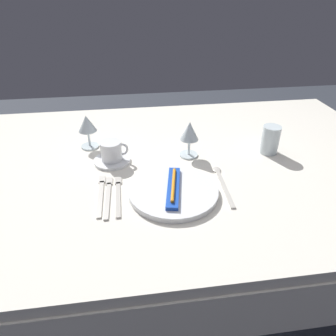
{
  "coord_description": "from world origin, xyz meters",
  "views": [
    {
      "loc": [
        -0.14,
        -0.97,
        1.32
      ],
      "look_at": [
        -0.01,
        -0.08,
        0.76
      ],
      "focal_mm": 32.96,
      "sensor_mm": 36.0,
      "label": 1
    }
  ],
  "objects_px": {
    "toothbrush_package": "(173,187)",
    "fork_outer": "(118,194)",
    "spoon_soup": "(221,181)",
    "wine_glass_left": "(87,126)",
    "wine_glass_centre": "(189,133)",
    "dinner_plate": "(173,191)",
    "fork_salad": "(101,193)",
    "coffee_cup_left": "(112,151)",
    "fork_inner": "(108,195)",
    "drink_tumbler": "(270,141)"
  },
  "relations": [
    {
      "from": "fork_outer",
      "to": "fork_inner",
      "type": "distance_m",
      "value": 0.03
    },
    {
      "from": "fork_outer",
      "to": "coffee_cup_left",
      "type": "xyz_separation_m",
      "value": [
        -0.02,
        0.2,
        0.04
      ]
    },
    {
      "from": "toothbrush_package",
      "to": "fork_outer",
      "type": "bearing_deg",
      "value": 173.56
    },
    {
      "from": "toothbrush_package",
      "to": "fork_inner",
      "type": "relative_size",
      "value": 1.01
    },
    {
      "from": "toothbrush_package",
      "to": "wine_glass_centre",
      "type": "distance_m",
      "value": 0.26
    },
    {
      "from": "toothbrush_package",
      "to": "drink_tumbler",
      "type": "distance_m",
      "value": 0.45
    },
    {
      "from": "dinner_plate",
      "to": "wine_glass_centre",
      "type": "height_order",
      "value": "wine_glass_centre"
    },
    {
      "from": "fork_salad",
      "to": "wine_glass_centre",
      "type": "relative_size",
      "value": 1.58
    },
    {
      "from": "fork_salad",
      "to": "wine_glass_left",
      "type": "relative_size",
      "value": 1.62
    },
    {
      "from": "toothbrush_package",
      "to": "wine_glass_left",
      "type": "height_order",
      "value": "wine_glass_left"
    },
    {
      "from": "dinner_plate",
      "to": "spoon_soup",
      "type": "xyz_separation_m",
      "value": [
        0.17,
        0.05,
        -0.01
      ]
    },
    {
      "from": "wine_glass_centre",
      "to": "wine_glass_left",
      "type": "distance_m",
      "value": 0.39
    },
    {
      "from": "drink_tumbler",
      "to": "coffee_cup_left",
      "type": "bearing_deg",
      "value": 179.05
    },
    {
      "from": "fork_salad",
      "to": "coffee_cup_left",
      "type": "relative_size",
      "value": 2.15
    },
    {
      "from": "toothbrush_package",
      "to": "coffee_cup_left",
      "type": "height_order",
      "value": "coffee_cup_left"
    },
    {
      "from": "coffee_cup_left",
      "to": "spoon_soup",
      "type": "bearing_deg",
      "value": -26.42
    },
    {
      "from": "fork_salad",
      "to": "drink_tumbler",
      "type": "bearing_deg",
      "value": 16.39
    },
    {
      "from": "drink_tumbler",
      "to": "fork_outer",
      "type": "bearing_deg",
      "value": -161.24
    },
    {
      "from": "dinner_plate",
      "to": "fork_salad",
      "type": "distance_m",
      "value": 0.23
    },
    {
      "from": "wine_glass_centre",
      "to": "drink_tumbler",
      "type": "distance_m",
      "value": 0.31
    },
    {
      "from": "spoon_soup",
      "to": "wine_glass_left",
      "type": "xyz_separation_m",
      "value": [
        -0.45,
        0.31,
        0.09
      ]
    },
    {
      "from": "coffee_cup_left",
      "to": "dinner_plate",
      "type": "bearing_deg",
      "value": -49.68
    },
    {
      "from": "fork_outer",
      "to": "coffee_cup_left",
      "type": "relative_size",
      "value": 2.07
    },
    {
      "from": "coffee_cup_left",
      "to": "drink_tumbler",
      "type": "xyz_separation_m",
      "value": [
        0.59,
        -0.01,
        0.0
      ]
    },
    {
      "from": "fork_outer",
      "to": "wine_glass_left",
      "type": "xyz_separation_m",
      "value": [
        -0.11,
        0.33,
        0.09
      ]
    },
    {
      "from": "wine_glass_centre",
      "to": "drink_tumbler",
      "type": "bearing_deg",
      "value": -3.32
    },
    {
      "from": "dinner_plate",
      "to": "fork_outer",
      "type": "height_order",
      "value": "dinner_plate"
    },
    {
      "from": "wine_glass_left",
      "to": "dinner_plate",
      "type": "bearing_deg",
      "value": -51.49
    },
    {
      "from": "dinner_plate",
      "to": "fork_salad",
      "type": "height_order",
      "value": "dinner_plate"
    },
    {
      "from": "spoon_soup",
      "to": "wine_glass_left",
      "type": "distance_m",
      "value": 0.55
    },
    {
      "from": "spoon_soup",
      "to": "coffee_cup_left",
      "type": "bearing_deg",
      "value": 153.58
    },
    {
      "from": "spoon_soup",
      "to": "wine_glass_left",
      "type": "height_order",
      "value": "wine_glass_left"
    },
    {
      "from": "toothbrush_package",
      "to": "fork_outer",
      "type": "height_order",
      "value": "toothbrush_package"
    },
    {
      "from": "coffee_cup_left",
      "to": "fork_outer",
      "type": "bearing_deg",
      "value": -84.61
    },
    {
      "from": "fork_outer",
      "to": "wine_glass_centre",
      "type": "relative_size",
      "value": 1.52
    },
    {
      "from": "fork_inner",
      "to": "coffee_cup_left",
      "type": "bearing_deg",
      "value": 86.67
    },
    {
      "from": "fork_outer",
      "to": "spoon_soup",
      "type": "height_order",
      "value": "spoon_soup"
    },
    {
      "from": "wine_glass_left",
      "to": "drink_tumbler",
      "type": "distance_m",
      "value": 0.7
    },
    {
      "from": "fork_inner",
      "to": "fork_outer",
      "type": "bearing_deg",
      "value": 2.57
    },
    {
      "from": "fork_outer",
      "to": "toothbrush_package",
      "type": "bearing_deg",
      "value": -6.44
    },
    {
      "from": "dinner_plate",
      "to": "fork_salad",
      "type": "relative_size",
      "value": 1.3
    },
    {
      "from": "coffee_cup_left",
      "to": "drink_tumbler",
      "type": "bearing_deg",
      "value": -0.95
    },
    {
      "from": "fork_inner",
      "to": "drink_tumbler",
      "type": "xyz_separation_m",
      "value": [
        0.6,
        0.2,
        0.04
      ]
    },
    {
      "from": "wine_glass_left",
      "to": "drink_tumbler",
      "type": "height_order",
      "value": "wine_glass_left"
    },
    {
      "from": "coffee_cup_left",
      "to": "wine_glass_left",
      "type": "xyz_separation_m",
      "value": [
        -0.09,
        0.13,
        0.05
      ]
    },
    {
      "from": "fork_outer",
      "to": "fork_inner",
      "type": "height_order",
      "value": "same"
    },
    {
      "from": "fork_outer",
      "to": "wine_glass_left",
      "type": "distance_m",
      "value": 0.36
    },
    {
      "from": "spoon_soup",
      "to": "wine_glass_centre",
      "type": "height_order",
      "value": "wine_glass_centre"
    },
    {
      "from": "fork_salad",
      "to": "fork_inner",
      "type": "bearing_deg",
      "value": -27.83
    },
    {
      "from": "dinner_plate",
      "to": "wine_glass_left",
      "type": "bearing_deg",
      "value": 128.51
    }
  ]
}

